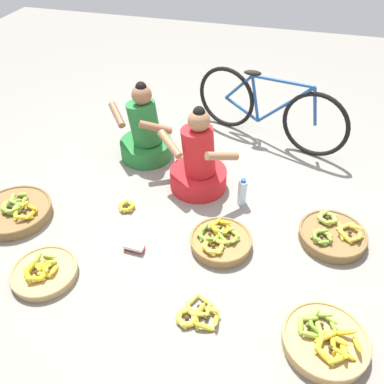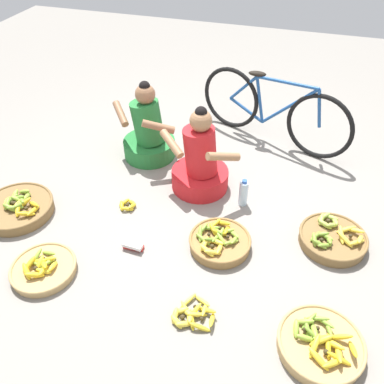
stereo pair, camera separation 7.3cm
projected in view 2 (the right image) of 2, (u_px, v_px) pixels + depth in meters
The scene contains 13 objects.
ground_plane at pixel (199, 208), 3.47m from camera, with size 10.00×10.00×0.00m, color gray.
vendor_woman_front at pixel (200, 163), 3.53m from camera, with size 0.75×0.53×0.82m.
vendor_woman_behind at pixel (148, 134), 3.92m from camera, with size 0.72×0.53×0.81m.
bicycle_leaning at pixel (272, 110), 4.08m from camera, with size 1.62×0.61×0.73m.
banana_basket_back_right at pixel (219, 241), 3.09m from camera, with size 0.49×0.49×0.16m.
banana_basket_near_vendor at pixel (43, 268), 2.91m from camera, with size 0.48×0.48×0.14m.
banana_basket_front_center at pixel (321, 344), 2.44m from camera, with size 0.54×0.54×0.17m.
banana_basket_front_right at pixel (17, 208), 3.39m from camera, with size 0.61×0.61×0.17m.
banana_basket_back_center at pixel (333, 238), 3.12m from camera, with size 0.53×0.53×0.16m.
loose_bananas_front_left at pixel (128, 205), 3.46m from camera, with size 0.17×0.17×0.07m.
loose_bananas_near_bicycle at pixel (192, 315), 2.63m from camera, with size 0.30×0.30×0.09m.
water_bottle at pixel (243, 193), 3.44m from camera, with size 0.08×0.08×0.26m.
packet_carton_stack at pixel (133, 246), 3.09m from camera, with size 0.16×0.07×0.06m.
Camera 2 is at (0.69, -2.46, 2.35)m, focal length 37.03 mm.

